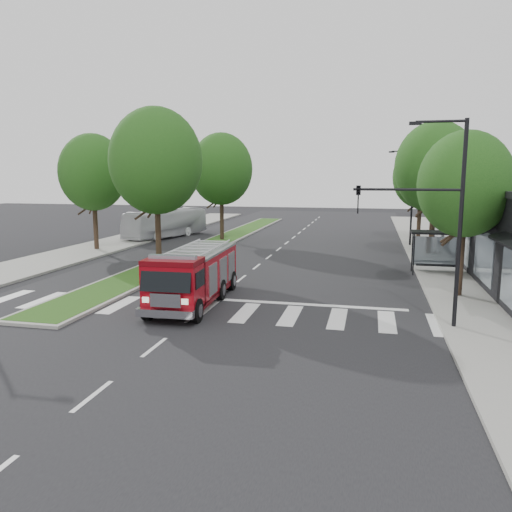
{
  "coord_description": "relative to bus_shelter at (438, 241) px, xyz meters",
  "views": [
    {
      "loc": [
        7.2,
        -23.44,
        5.93
      ],
      "look_at": [
        1.47,
        1.43,
        1.8
      ],
      "focal_mm": 35.0,
      "sensor_mm": 36.0,
      "label": 1
    }
  ],
  "objects": [
    {
      "name": "ground",
      "position": [
        -11.2,
        -8.15,
        -2.04
      ],
      "size": [
        140.0,
        140.0,
        0.0
      ],
      "primitive_type": "plane",
      "color": "black",
      "rests_on": "ground"
    },
    {
      "name": "sidewalk_right",
      "position": [
        1.3,
        1.85,
        -1.96
      ],
      "size": [
        5.0,
        80.0,
        0.15
      ],
      "primitive_type": "cube",
      "color": "gray",
      "rests_on": "ground"
    },
    {
      "name": "sidewalk_left",
      "position": [
        -25.7,
        1.85,
        -1.96
      ],
      "size": [
        5.0,
        80.0,
        0.15
      ],
      "primitive_type": "cube",
      "color": "gray",
      "rests_on": "ground"
    },
    {
      "name": "median",
      "position": [
        -17.2,
        9.85,
        -1.96
      ],
      "size": [
        3.0,
        50.0,
        0.15
      ],
      "color": "gray",
      "rests_on": "ground"
    },
    {
      "name": "bus_shelter",
      "position": [
        0.0,
        0.0,
        0.0
      ],
      "size": [
        3.2,
        1.6,
        2.61
      ],
      "color": "black",
      "rests_on": "ground"
    },
    {
      "name": "tree_right_near",
      "position": [
        0.3,
        -6.15,
        3.47
      ],
      "size": [
        4.4,
        4.4,
        8.05
      ],
      "color": "black",
      "rests_on": "ground"
    },
    {
      "name": "tree_right_mid",
      "position": [
        0.3,
        5.85,
        4.45
      ],
      "size": [
        5.6,
        5.6,
        9.72
      ],
      "color": "black",
      "rests_on": "ground"
    },
    {
      "name": "tree_right_far",
      "position": [
        0.3,
        15.85,
        3.8
      ],
      "size": [
        5.0,
        5.0,
        8.73
      ],
      "color": "black",
      "rests_on": "ground"
    },
    {
      "name": "tree_median_near",
      "position": [
        -17.2,
        -2.15,
        4.77
      ],
      "size": [
        5.8,
        5.8,
        10.16
      ],
      "color": "black",
      "rests_on": "ground"
    },
    {
      "name": "tree_median_far",
      "position": [
        -17.2,
        11.85,
        4.45
      ],
      "size": [
        5.6,
        5.6,
        9.72
      ],
      "color": "black",
      "rests_on": "ground"
    },
    {
      "name": "tree_left_mid",
      "position": [
        -25.2,
        3.85,
        4.12
      ],
      "size": [
        5.2,
        5.2,
        9.16
      ],
      "color": "black",
      "rests_on": "ground"
    },
    {
      "name": "streetlight_right_near",
      "position": [
        -1.59,
        -11.65,
        2.63
      ],
      "size": [
        4.08,
        0.22,
        8.0
      ],
      "color": "black",
      "rests_on": "ground"
    },
    {
      "name": "streetlight_right_far",
      "position": [
        -0.85,
        11.85,
        2.44
      ],
      "size": [
        2.11,
        0.2,
        8.0
      ],
      "color": "black",
      "rests_on": "ground"
    },
    {
      "name": "fire_engine",
      "position": [
        -11.93,
        -10.01,
        -0.74
      ],
      "size": [
        2.66,
        7.91,
        2.72
      ],
      "rotation": [
        0.0,
        0.0,
        0.04
      ],
      "color": "#5E050B",
      "rests_on": "ground"
    },
    {
      "name": "city_bus",
      "position": [
        -23.2,
        13.2,
        -0.64
      ],
      "size": [
        5.14,
        10.29,
        2.8
      ],
      "primitive_type": "imported",
      "rotation": [
        0.0,
        0.0,
        -0.29
      ],
      "color": "silver",
      "rests_on": "ground"
    }
  ]
}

